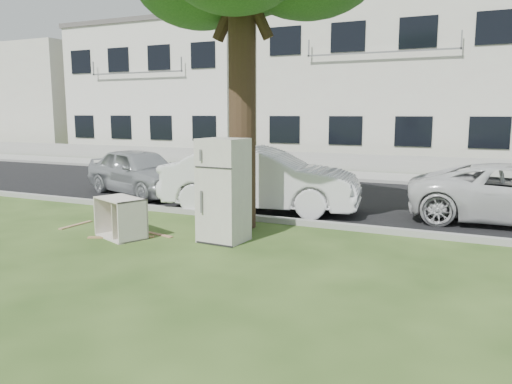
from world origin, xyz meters
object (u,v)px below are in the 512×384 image
at_px(car_center, 260,179).
at_px(car_left, 140,171).
at_px(cabinet, 121,218).
at_px(fridge, 224,190).

height_order(car_center, car_left, car_center).
bearing_deg(car_center, cabinet, 149.49).
bearing_deg(fridge, cabinet, -159.13).
bearing_deg(car_left, cabinet, -125.49).
relative_size(cabinet, car_center, 0.21).
bearing_deg(fridge, car_left, 146.07).
bearing_deg(car_left, fridge, -106.82).
xyz_separation_m(car_center, car_left, (-4.14, 0.76, -0.10)).
distance_m(fridge, car_left, 5.94).
xyz_separation_m(fridge, car_center, (-0.57, 2.86, -0.17)).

